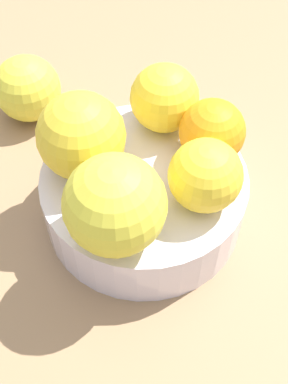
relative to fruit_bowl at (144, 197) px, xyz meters
The scene contains 8 objects.
ground_plane 3.81cm from the fruit_bowl, ahead, with size 110.00×110.00×2.00cm, color #997551.
fruit_bowl is the anchor object (origin of this frame).
orange_in_bowl_0 9.52cm from the fruit_bowl, 100.31° to the left, with size 6.59×6.59×6.59cm, color yellow.
orange_in_bowl_1 9.74cm from the fruit_bowl, 83.83° to the right, with size 8.23×8.23×8.23cm, color yellow.
orange_in_bowl_2 8.43cm from the fruit_bowl, ahead, with size 6.34×6.34×6.34cm, color yellow.
orange_in_bowl_3 8.94cm from the fruit_bowl, 167.28° to the right, with size 7.84×7.84×7.84cm, color yellow.
orange_in_bowl_4 9.03cm from the fruit_bowl, 50.07° to the left, with size 6.02×6.02×6.02cm, color orange.
orange_loose_0 19.49cm from the fruit_bowl, 158.29° to the left, with size 7.47×7.47×7.47cm, color yellow.
Camera 1 is at (12.71, -25.89, 41.27)cm, focal length 46.97 mm.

